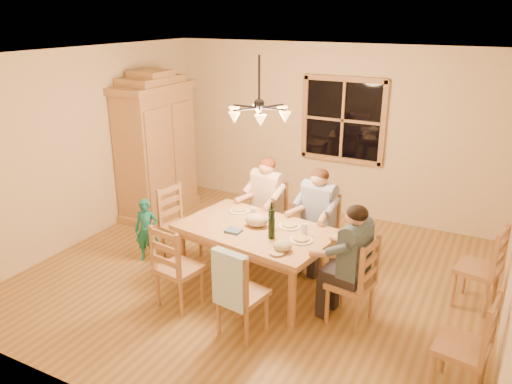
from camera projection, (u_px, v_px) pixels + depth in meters
The scene contains 31 objects.
floor at pixel (259, 276), 6.28m from camera, with size 5.50×5.50×0.00m, color olive.
ceiling at pixel (259, 55), 5.36m from camera, with size 5.50×5.00×0.02m, color white.
wall_back at pixel (331, 131), 7.90m from camera, with size 5.50×0.02×2.70m, color beige.
wall_left at pixel (85, 146), 7.01m from camera, with size 0.02×5.00×2.70m, color beige.
window at pixel (343, 120), 7.72m from camera, with size 1.30×0.06×1.30m.
chandelier at pixel (259, 112), 5.57m from camera, with size 0.77×0.68×0.71m.
armoire at pixel (157, 150), 7.93m from camera, with size 0.66×1.40×2.30m.
dining_table at pixel (256, 236), 5.85m from camera, with size 1.92×1.35×0.76m.
chair_far_left at pixel (266, 230), 6.85m from camera, with size 0.50×0.48×0.99m.
chair_far_right at pixel (316, 245), 6.41m from camera, with size 0.50×0.48×0.99m.
chair_near_left at pixel (180, 280), 5.58m from camera, with size 0.50×0.48×0.99m.
chair_near_right at pixel (243, 307), 5.09m from camera, with size 0.50×0.48×0.99m.
chair_end_left at pixel (182, 237), 6.66m from camera, with size 0.48×0.50×0.99m.
chair_end_right at pixel (350, 296), 5.28m from camera, with size 0.48×0.50×0.99m.
adult_woman at pixel (266, 194), 6.67m from camera, with size 0.44×0.47×0.87m.
adult_plaid_man at pixel (318, 207), 6.23m from camera, with size 0.44×0.47×0.87m.
adult_slate_man at pixel (353, 250), 5.10m from camera, with size 0.47×0.44×0.87m.
towel at pixel (230, 280), 4.81m from camera, with size 0.38×0.10×0.58m, color #B6E1F7.
wine_bottle_a at pixel (272, 216), 5.74m from camera, with size 0.08×0.08×0.33m, color black.
wine_bottle_b at pixel (272, 224), 5.51m from camera, with size 0.08×0.08×0.33m, color black.
plate_woman at pixel (239, 211), 6.29m from camera, with size 0.26×0.26×0.02m, color white.
plate_plaid at pixel (290, 226), 5.84m from camera, with size 0.26×0.26×0.02m, color white.
plate_slate at pixel (301, 240), 5.48m from camera, with size 0.26×0.26×0.02m, color white.
wine_glass_a at pixel (253, 213), 6.06m from camera, with size 0.06×0.06×0.14m, color silver.
wine_glass_b at pixel (304, 230), 5.60m from camera, with size 0.06×0.06×0.14m, color silver.
cap at pixel (283, 246), 5.25m from camera, with size 0.20×0.20×0.11m, color tan.
napkin at pixel (234, 231), 5.70m from camera, with size 0.18×0.14×0.03m, color slate.
cloth_bundle at pixel (256, 220), 5.84m from camera, with size 0.28×0.22×0.15m, color tan.
child at pixel (147, 230), 6.55m from camera, with size 0.31×0.21×0.86m, color #1B7C78.
chair_spare_front at pixel (459, 362), 4.28m from camera, with size 0.48×0.49×0.99m.
chair_spare_back at pixel (476, 281), 5.57m from camera, with size 0.50×0.52×0.99m.
Camera 1 is at (2.52, -4.93, 3.14)m, focal length 35.00 mm.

